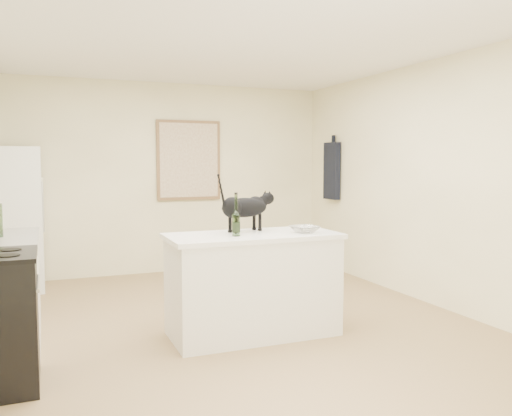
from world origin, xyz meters
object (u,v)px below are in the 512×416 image
Objects in this scene: wine_bottle at (236,217)px; glass_bowl at (305,229)px; fridge at (12,219)px; black_cat at (244,210)px.

wine_bottle is 1.29× the size of glass_bowl.
fridge is at bearing 125.34° from wine_bottle.
fridge reaches higher than black_cat.
wine_bottle is at bearing -54.66° from fridge.
black_cat is 0.56m from glass_bowl.
wine_bottle is 0.65m from glass_bowl.
black_cat is at bearing 150.41° from glass_bowl.
glass_bowl is at bearing -47.40° from black_cat.
glass_bowl is at bearing -46.82° from fridge.
wine_bottle is at bearing 177.16° from glass_bowl.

